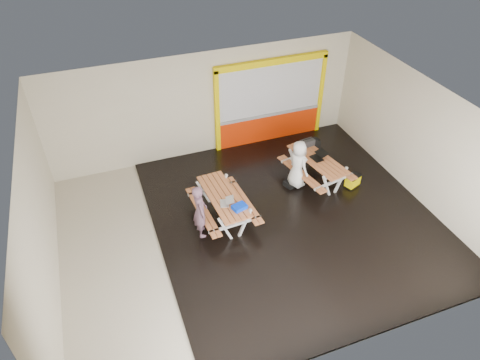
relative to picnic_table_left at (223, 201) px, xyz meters
name	(u,v)px	position (x,y,z in m)	size (l,w,h in m)	color
room	(253,177)	(0.60, -0.59, 1.10)	(10.02, 8.02, 3.52)	beige
deck	(293,216)	(1.85, -0.59, -0.63)	(7.50, 7.98, 0.05)	black
kiosk	(270,103)	(2.80, 3.34, 0.79)	(3.88, 0.16, 3.00)	red
picnic_table_left	(223,201)	(0.00, 0.00, 0.00)	(1.58, 2.23, 0.86)	#C5713E
picnic_table_right	(317,164)	(3.22, 0.67, -0.01)	(1.81, 2.35, 0.85)	#C5713E
person_left	(200,211)	(-0.76, -0.42, 0.24)	(0.57, 0.37, 1.55)	#654658
person_right	(298,164)	(2.52, 0.57, 0.22)	(0.74, 0.48, 1.51)	white
laptop_left	(226,202)	(-0.01, -0.33, 0.25)	(0.43, 0.41, 0.15)	silver
laptop_right	(318,156)	(3.25, 0.69, 0.25)	(0.50, 0.46, 0.19)	black
blue_pouch	(239,207)	(0.24, -0.64, 0.25)	(0.36, 0.26, 0.11)	#0637E7
toolbox	(307,143)	(3.25, 1.41, 0.29)	(0.48, 0.28, 0.26)	black
backpack	(315,145)	(3.54, 1.44, 0.11)	(0.32, 0.22, 0.50)	black
dark_case	(292,183)	(2.42, 0.68, -0.52)	(0.44, 0.33, 0.16)	black
fluke_bag	(353,181)	(4.12, -0.02, -0.41)	(0.54, 0.45, 0.40)	black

